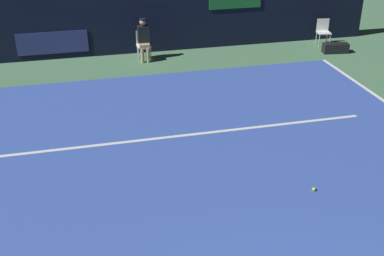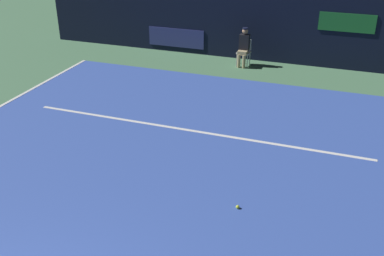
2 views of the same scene
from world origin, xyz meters
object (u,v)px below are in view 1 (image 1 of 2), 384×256
(line_judge_on_chair, at_px, (144,39))
(equipment_bag, at_px, (335,48))
(tennis_ball, at_px, (314,189))
(courtside_chair_near, at_px, (323,30))

(line_judge_on_chair, height_order, equipment_bag, line_judge_on_chair)
(tennis_ball, xyz_separation_m, equipment_bag, (4.37, 7.32, 0.11))
(courtside_chair_near, distance_m, equipment_bag, 1.00)
(line_judge_on_chair, distance_m, tennis_ball, 8.36)
(line_judge_on_chair, xyz_separation_m, courtside_chair_near, (6.28, 0.15, -0.18))
(equipment_bag, bearing_deg, tennis_ball, -113.55)
(line_judge_on_chair, xyz_separation_m, equipment_bag, (6.28, -0.79, -0.53))
(line_judge_on_chair, xyz_separation_m, tennis_ball, (1.91, -8.11, -0.64))
(line_judge_on_chair, bearing_deg, tennis_ball, -76.77)
(line_judge_on_chair, relative_size, tennis_ball, 19.41)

